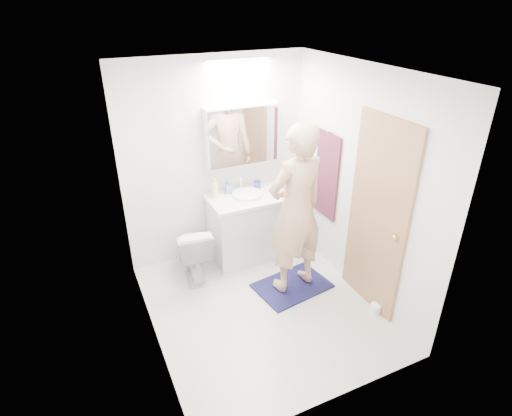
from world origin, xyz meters
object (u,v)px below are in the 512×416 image
toothbrush_cup (257,185)px  soap_bottle_b (229,186)px  person (296,210)px  soap_bottle_a (215,188)px  toilet_paper_roll (375,309)px  vanity_cabinet (249,228)px  toilet (192,250)px  medicine_cabinet (242,135)px

toothbrush_cup → soap_bottle_b: bearing=176.9°
person → soap_bottle_b: 1.04m
person → soap_bottle_a: bearing=-69.1°
toilet_paper_roll → soap_bottle_b: bearing=118.1°
soap_bottle_b → toothbrush_cup: (0.36, -0.02, -0.04)m
vanity_cabinet → toothbrush_cup: (0.19, 0.16, 0.48)m
soap_bottle_a → toilet: bearing=-146.4°
soap_bottle_a → soap_bottle_b: 0.19m
toilet → toilet_paper_roll: (1.50, -1.42, -0.29)m
toothbrush_cup → toilet_paper_roll: toothbrush_cup is taller
person → vanity_cabinet: bearing=-86.1°
medicine_cabinet → toilet_paper_roll: medicine_cabinet is taller
toilet → toothbrush_cup: bearing=-158.1°
toilet → vanity_cabinet: bearing=-165.6°
person → soap_bottle_b: bearing=-79.0°
person → toilet_paper_roll: bearing=119.2°
medicine_cabinet → soap_bottle_b: size_ratio=5.01×
person → toothbrush_cup: (0.02, 0.96, -0.11)m
soap_bottle_b → toothbrush_cup: size_ratio=1.80×
vanity_cabinet → medicine_cabinet: bearing=85.6°
vanity_cabinet → person: person is taller
person → soap_bottle_a: size_ratio=8.06×
toilet → toilet_paper_roll: size_ratio=6.15×
medicine_cabinet → person: bearing=-81.0°
vanity_cabinet → toothbrush_cup: toothbrush_cup is taller
toilet → soap_bottle_b: size_ratio=3.85×
medicine_cabinet → soap_bottle_b: 0.62m
vanity_cabinet → medicine_cabinet: size_ratio=1.02×
soap_bottle_a → vanity_cabinet: bearing=-22.7°
toilet → toothbrush_cup: 1.12m
vanity_cabinet → soap_bottle_b: bearing=133.5°
soap_bottle_b → toilet_paper_roll: (0.92, -1.72, -0.86)m
person → toilet_paper_roll: person is taller
toilet → soap_bottle_b: 0.87m
soap_bottle_a → toilet_paper_roll: size_ratio=2.09×
toilet → person: person is taller
person → toothbrush_cup: size_ratio=19.01×
toothbrush_cup → toilet: bearing=-163.9°
vanity_cabinet → soap_bottle_b: 0.57m
soap_bottle_a → toilet_paper_roll: 2.20m
soap_bottle_b → toothbrush_cup: soap_bottle_b is taller
medicine_cabinet → soap_bottle_a: 0.68m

